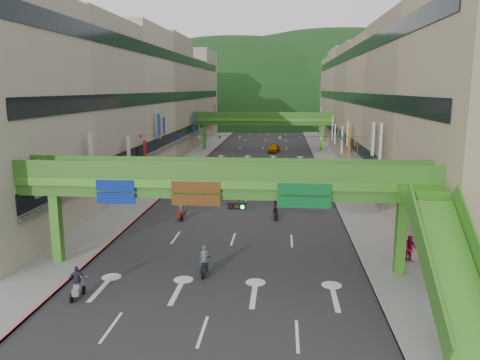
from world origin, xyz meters
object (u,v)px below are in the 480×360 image
Objects in this scene: overpass_near at (237,193)px; scooter_rider_near at (205,262)px; car_silver at (200,175)px; pedestrian_red at (410,251)px; scooter_rider_mid at (276,208)px; car_yellow at (274,148)px.

overpass_near is 4.77m from scooter_rider_near.
car_silver is 2.60× the size of pedestrian_red.
car_silver is at bearing 120.07° from scooter_rider_mid.
scooter_rider_mid is at bearing -80.98° from car_yellow.
car_silver is at bearing -100.04° from car_yellow.
overpass_near is 14.31× the size of scooter_rider_mid.
overpass_near reaches higher than scooter_rider_mid.
overpass_near reaches higher than scooter_rider_near.
pedestrian_red reaches higher than car_yellow.
scooter_rider_mid is at bearing 72.43° from scooter_rider_near.
car_yellow reaches higher than car_silver.
car_yellow is (1.26, 57.10, -4.44)m from overpass_near.
scooter_rider_near reaches higher than pedestrian_red.
pedestrian_red is (11.27, 2.62, -4.32)m from overpass_near.
car_yellow is 2.54× the size of pedestrian_red.
overpass_near reaches higher than car_yellow.
scooter_rider_near is 30.74m from car_silver.
scooter_rider_near is at bearing -162.52° from overpass_near.
overpass_near is 13.55m from scooter_rider_mid.
overpass_near is at bearing -100.13° from scooter_rider_mid.
scooter_rider_near is at bearing -107.57° from scooter_rider_mid.
pedestrian_red is (18.81, -27.00, 0.13)m from car_silver.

